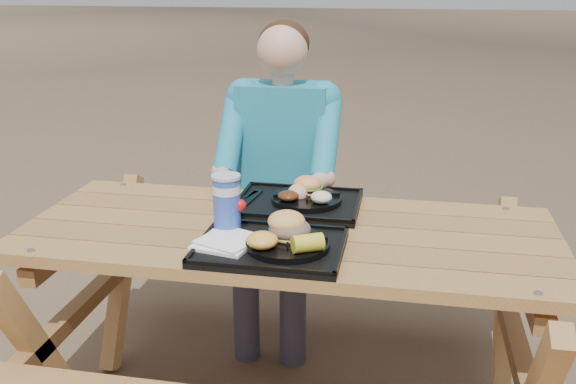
# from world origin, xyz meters

# --- Properties ---
(picnic_table) EXTENTS (1.80, 1.49, 0.75)m
(picnic_table) POSITION_xyz_m (0.00, 0.00, 0.38)
(picnic_table) COLOR #999999
(picnic_table) RESTS_ON ground
(tray_near) EXTENTS (0.45, 0.35, 0.02)m
(tray_near) POSITION_xyz_m (-0.02, -0.20, 0.76)
(tray_near) COLOR black
(tray_near) RESTS_ON picnic_table
(tray_far) EXTENTS (0.45, 0.35, 0.02)m
(tray_far) POSITION_xyz_m (-0.00, 0.21, 0.76)
(tray_far) COLOR black
(tray_far) RESTS_ON picnic_table
(plate_near) EXTENTS (0.26, 0.26, 0.02)m
(plate_near) POSITION_xyz_m (0.04, -0.20, 0.78)
(plate_near) COLOR black
(plate_near) RESTS_ON tray_near
(plate_far) EXTENTS (0.26, 0.26, 0.02)m
(plate_far) POSITION_xyz_m (0.03, 0.22, 0.78)
(plate_far) COLOR black
(plate_far) RESTS_ON tray_far
(napkin_stack) EXTENTS (0.20, 0.20, 0.02)m
(napkin_stack) POSITION_xyz_m (-0.16, -0.22, 0.78)
(napkin_stack) COLOR white
(napkin_stack) RESTS_ON tray_near
(soda_cup) EXTENTS (0.09, 0.09, 0.18)m
(soda_cup) POSITION_xyz_m (-0.18, -0.10, 0.86)
(soda_cup) COLOR #1639AA
(soda_cup) RESTS_ON tray_near
(condiment_bbq) EXTENTS (0.06, 0.06, 0.03)m
(condiment_bbq) POSITION_xyz_m (-0.01, -0.07, 0.79)
(condiment_bbq) COLOR black
(condiment_bbq) RESTS_ON tray_near
(condiment_mustard) EXTENTS (0.04, 0.04, 0.03)m
(condiment_mustard) POSITION_xyz_m (0.04, -0.07, 0.78)
(condiment_mustard) COLOR yellow
(condiment_mustard) RESTS_ON tray_near
(sandwich) EXTENTS (0.12, 0.12, 0.13)m
(sandwich) POSITION_xyz_m (0.04, -0.17, 0.85)
(sandwich) COLOR #F3B255
(sandwich) RESTS_ON plate_near
(mac_cheese) EXTENTS (0.10, 0.10, 0.05)m
(mac_cheese) POSITION_xyz_m (-0.03, -0.26, 0.81)
(mac_cheese) COLOR #FFBA43
(mac_cheese) RESTS_ON plate_near
(corn_cob) EXTENTS (0.12, 0.12, 0.05)m
(corn_cob) POSITION_xyz_m (0.11, -0.26, 0.82)
(corn_cob) COLOR yellow
(corn_cob) RESTS_ON plate_near
(cutlery_far) EXTENTS (0.05, 0.18, 0.01)m
(cutlery_far) POSITION_xyz_m (-0.18, 0.21, 0.77)
(cutlery_far) COLOR black
(cutlery_far) RESTS_ON tray_far
(burger) EXTENTS (0.11, 0.11, 0.10)m
(burger) POSITION_xyz_m (0.02, 0.27, 0.84)
(burger) COLOR #F59F56
(burger) RESTS_ON plate_far
(baked_beans) EXTENTS (0.08, 0.08, 0.04)m
(baked_beans) POSITION_xyz_m (-0.03, 0.17, 0.81)
(baked_beans) COLOR #552711
(baked_beans) RESTS_ON plate_far
(potato_salad) EXTENTS (0.08, 0.08, 0.04)m
(potato_salad) POSITION_xyz_m (0.09, 0.16, 0.81)
(potato_salad) COLOR #F0EACB
(potato_salad) RESTS_ON plate_far
(diner) EXTENTS (0.48, 0.84, 1.28)m
(diner) POSITION_xyz_m (-0.15, 0.65, 0.64)
(diner) COLOR teal
(diner) RESTS_ON ground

